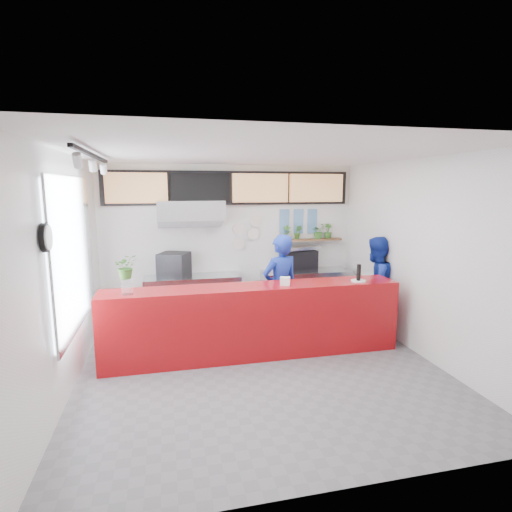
{
  "coord_description": "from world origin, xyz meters",
  "views": [
    {
      "loc": [
        -1.27,
        -5.29,
        2.54
      ],
      "look_at": [
        0.1,
        0.7,
        1.5
      ],
      "focal_mm": 28.0,
      "sensor_mm": 36.0,
      "label": 1
    }
  ],
  "objects_px": {
    "panini_oven": "(174,265)",
    "staff_right": "(375,284)",
    "service_counter": "(254,321)",
    "staff_center": "(280,289)",
    "pepper_mill": "(359,272)",
    "espresso_machine": "(298,261)"
  },
  "relations": [
    {
      "from": "staff_right",
      "to": "pepper_mill",
      "type": "relative_size",
      "value": 6.63
    },
    {
      "from": "service_counter",
      "to": "staff_right",
      "type": "distance_m",
      "value": 2.43
    },
    {
      "from": "panini_oven",
      "to": "staff_right",
      "type": "xyz_separation_m",
      "value": [
        3.47,
        -1.22,
        -0.27
      ]
    },
    {
      "from": "panini_oven",
      "to": "service_counter",
      "type": "bearing_deg",
      "value": -34.28
    },
    {
      "from": "panini_oven",
      "to": "staff_center",
      "type": "xyz_separation_m",
      "value": [
        1.68,
        -1.33,
        -0.22
      ]
    },
    {
      "from": "staff_right",
      "to": "pepper_mill",
      "type": "height_order",
      "value": "staff_right"
    },
    {
      "from": "espresso_machine",
      "to": "staff_center",
      "type": "distance_m",
      "value": 1.55
    },
    {
      "from": "espresso_machine",
      "to": "panini_oven",
      "type": "bearing_deg",
      "value": 175.85
    },
    {
      "from": "panini_oven",
      "to": "espresso_machine",
      "type": "distance_m",
      "value": 2.44
    },
    {
      "from": "panini_oven",
      "to": "staff_center",
      "type": "bearing_deg",
      "value": -14.86
    },
    {
      "from": "service_counter",
      "to": "staff_center",
      "type": "relative_size",
      "value": 2.49
    },
    {
      "from": "panini_oven",
      "to": "staff_center",
      "type": "distance_m",
      "value": 2.16
    },
    {
      "from": "service_counter",
      "to": "panini_oven",
      "type": "height_order",
      "value": "panini_oven"
    },
    {
      "from": "staff_right",
      "to": "staff_center",
      "type": "bearing_deg",
      "value": -20.88
    },
    {
      "from": "service_counter",
      "to": "staff_right",
      "type": "relative_size",
      "value": 2.63
    },
    {
      "from": "panini_oven",
      "to": "espresso_machine",
      "type": "xyz_separation_m",
      "value": [
        2.44,
        0.0,
        -0.02
      ]
    },
    {
      "from": "staff_center",
      "to": "pepper_mill",
      "type": "bearing_deg",
      "value": 135.67
    },
    {
      "from": "service_counter",
      "to": "panini_oven",
      "type": "distance_m",
      "value": 2.2
    },
    {
      "from": "espresso_machine",
      "to": "staff_right",
      "type": "height_order",
      "value": "staff_right"
    },
    {
      "from": "service_counter",
      "to": "panini_oven",
      "type": "bearing_deg",
      "value": 122.12
    },
    {
      "from": "panini_oven",
      "to": "staff_right",
      "type": "bearing_deg",
      "value": 4.24
    },
    {
      "from": "pepper_mill",
      "to": "staff_center",
      "type": "bearing_deg",
      "value": 153.53
    }
  ]
}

